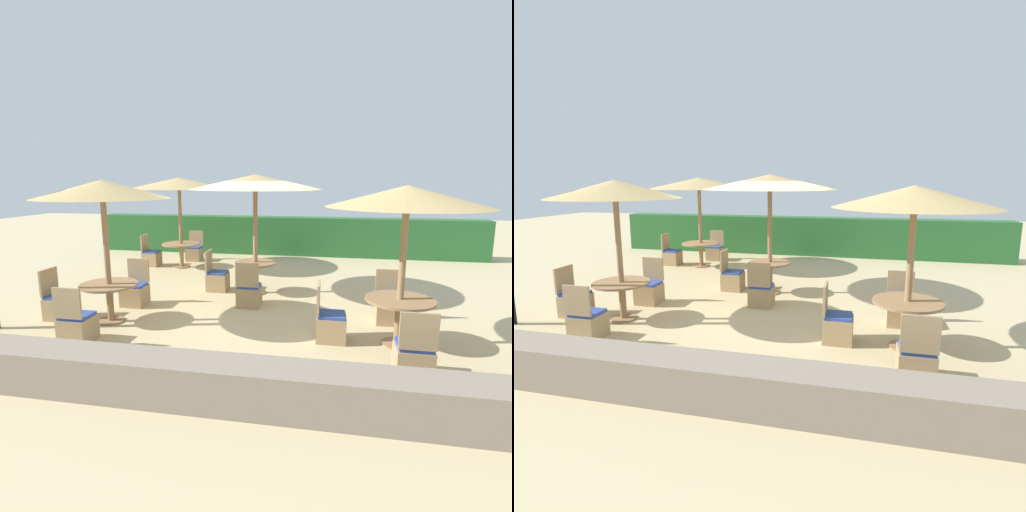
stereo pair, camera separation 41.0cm
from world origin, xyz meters
The scene contains 21 objects.
ground_plane centered at (0.00, 0.00, 0.00)m, with size 40.00×40.00×0.00m, color #C6B284.
hedge_row centered at (0.00, 5.81, 0.64)m, with size 13.00×0.70×1.28m, color #28602D.
stone_border centered at (0.00, -3.75, 0.26)m, with size 10.00×0.56×0.52m, color gray.
parasol_back_left centered at (-2.70, 3.14, 2.42)m, with size 2.91×2.91×2.59m.
round_table_back_left centered at (-2.70, 3.14, 0.56)m, with size 1.10×1.10×0.71m.
patio_chair_back_left_west centered at (-3.67, 3.17, 0.26)m, with size 0.46×0.46×0.93m.
patio_chair_back_left_north centered at (-2.67, 4.17, 0.26)m, with size 0.46×0.46×0.93m.
parasol_front_right centered at (2.64, -1.60, 2.27)m, with size 2.36×2.36×2.45m.
round_table_front_right centered at (2.64, -1.60, 0.58)m, with size 1.04×1.04×0.74m.
patio_chair_front_right_south centered at (2.68, -2.64, 0.26)m, with size 0.46×0.46×0.93m.
patio_chair_front_right_west centered at (1.61, -1.61, 0.26)m, with size 0.46×0.46×0.93m.
patio_chair_front_right_north centered at (2.64, -0.58, 0.26)m, with size 0.46×0.46×0.93m.
parasol_front_left centered at (-2.28, -1.46, 2.35)m, with size 2.29×2.29×2.52m.
round_table_front_left centered at (-2.28, -1.46, 0.54)m, with size 1.01×1.01×0.70m.
patio_chair_front_left_west centered at (-3.28, -1.48, 0.26)m, with size 0.46×0.46×0.93m.
patio_chair_front_left_south centered at (-2.30, -2.41, 0.26)m, with size 0.46×0.46×0.93m.
patio_chair_front_left_north centered at (-2.31, -0.48, 0.26)m, with size 0.46×0.46×0.93m.
parasol_center centered at (-0.06, 0.86, 2.47)m, with size 2.91×2.91×2.64m.
round_table_center centered at (-0.06, 0.86, 0.54)m, with size 0.93×0.93×0.71m.
patio_chair_center_south centered at (-0.01, -0.13, 0.26)m, with size 0.46×0.46×0.93m.
patio_chair_center_west centered at (-0.97, 0.90, 0.26)m, with size 0.46×0.46×0.93m.
Camera 2 is at (1.97, -7.65, 2.51)m, focal length 28.00 mm.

